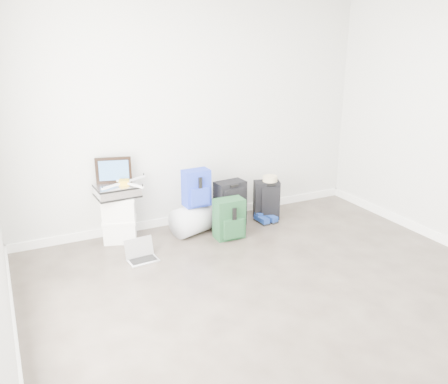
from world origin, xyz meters
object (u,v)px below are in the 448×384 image
duffel_bag (196,218)px  carry_on (267,200)px  briefcase (117,191)px  boxes_stack (119,218)px  large_suitcase (230,204)px  laptop (141,255)px

duffel_bag → carry_on: carry_on is taller
carry_on → briefcase: bearing=-165.2°
boxes_stack → briefcase: 0.33m
briefcase → carry_on: briefcase is taller
duffel_bag → large_suitcase: large_suitcase is taller
briefcase → duffel_bag: bearing=-13.4°
briefcase → laptop: 0.80m
carry_on → large_suitcase: bearing=-160.0°
duffel_bag → large_suitcase: 0.47m
boxes_stack → laptop: boxes_stack is taller
duffel_bag → laptop: size_ratio=1.76×
large_suitcase → carry_on: large_suitcase is taller
laptop → carry_on: bearing=9.1°
duffel_bag → carry_on: (0.99, 0.02, 0.07)m
briefcase → duffel_bag: 0.99m
briefcase → carry_on: 1.91m
boxes_stack → laptop: 0.63m
duffel_bag → carry_on: 0.99m
large_suitcase → laptop: large_suitcase is taller
boxes_stack → laptop: size_ratio=1.65×
briefcase → large_suitcase: briefcase is taller
boxes_stack → duffel_bag: bearing=6.7°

